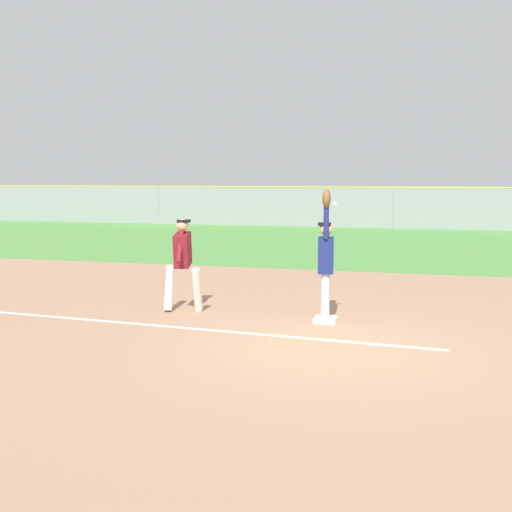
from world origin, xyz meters
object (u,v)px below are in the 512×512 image
(fielder, at_px, (326,257))
(baseball, at_px, (334,204))
(first_base, at_px, (326,320))
(parked_car_tan, at_px, (387,210))
(runner, at_px, (183,258))
(parked_car_silver, at_px, (292,209))
(parked_car_black, at_px, (193,207))

(fielder, xyz_separation_m, baseball, (0.17, -0.26, 0.92))
(first_base, height_order, baseball, baseball)
(baseball, relative_size, parked_car_tan, 0.02)
(runner, height_order, parked_car_silver, runner)
(parked_car_tan, bearing_deg, runner, -92.21)
(runner, xyz_separation_m, parked_car_black, (-9.30, 25.37, -0.32))
(first_base, height_order, parked_car_tan, parked_car_tan)
(parked_car_black, bearing_deg, parked_car_tan, -5.21)
(runner, bearing_deg, fielder, -12.66)
(fielder, height_order, parked_car_silver, fielder)
(parked_car_silver, height_order, parked_car_tan, same)
(baseball, xyz_separation_m, parked_car_tan, (-0.39, 25.31, -1.36))
(fielder, relative_size, parked_car_tan, 0.51)
(parked_car_silver, bearing_deg, baseball, -70.78)
(runner, bearing_deg, parked_car_tan, 74.49)
(runner, xyz_separation_m, baseball, (2.82, -0.39, 1.04))
(first_base, xyz_separation_m, fielder, (-0.02, 0.04, 1.08))
(parked_car_silver, bearing_deg, parked_car_tan, 1.00)
(fielder, xyz_separation_m, runner, (-2.66, 0.13, -0.12))
(baseball, height_order, parked_car_silver, baseball)
(parked_car_silver, distance_m, parked_car_tan, 5.58)
(runner, distance_m, baseball, 3.04)
(first_base, relative_size, parked_car_tan, 0.08)
(first_base, bearing_deg, fielder, 115.89)
(parked_car_black, height_order, parked_car_silver, same)
(fielder, relative_size, runner, 1.33)
(parked_car_silver, xyz_separation_m, parked_car_tan, (5.56, -0.51, 0.00))
(runner, distance_m, parked_car_tan, 25.04)
(fielder, bearing_deg, runner, -10.10)
(first_base, bearing_deg, parked_car_silver, 102.76)
(runner, height_order, baseball, baseball)
(parked_car_tan, bearing_deg, parked_car_silver, 178.13)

